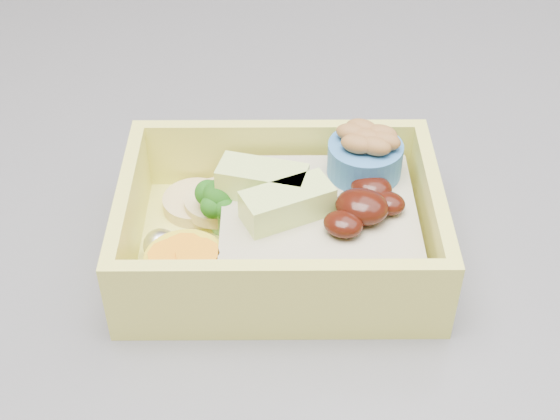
% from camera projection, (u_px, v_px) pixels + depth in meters
% --- Properties ---
extents(bento_box, '(0.21, 0.19, 0.07)m').
position_uv_depth(bento_box, '(290.00, 223.00, 0.45)').
color(bento_box, '#EEEA62').
rests_on(bento_box, island).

